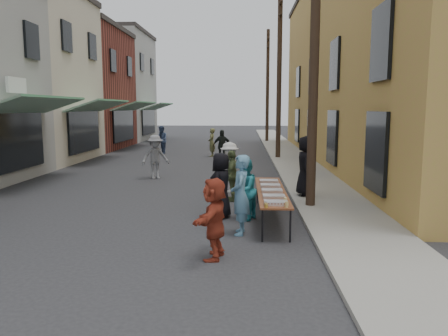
# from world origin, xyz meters

# --- Properties ---
(ground) EXTENTS (120.00, 120.00, 0.00)m
(ground) POSITION_xyz_m (0.00, 0.00, 0.00)
(ground) COLOR #28282B
(ground) RESTS_ON ground
(sidewalk) EXTENTS (2.20, 60.00, 0.10)m
(sidewalk) POSITION_xyz_m (5.00, 15.00, 0.05)
(sidewalk) COLOR gray
(sidewalk) RESTS_ON ground
(storefront_row) EXTENTS (8.00, 37.00, 9.00)m
(storefront_row) POSITION_xyz_m (-10.00, 14.96, 4.12)
(storefront_row) COLOR maroon
(storefront_row) RESTS_ON ground
(building_ochre) EXTENTS (10.00, 28.00, 10.00)m
(building_ochre) POSITION_xyz_m (11.10, 14.00, 5.00)
(building_ochre) COLOR #B2983F
(building_ochre) RESTS_ON ground
(utility_pole_near) EXTENTS (0.26, 0.26, 9.00)m
(utility_pole_near) POSITION_xyz_m (4.30, 3.00, 4.50)
(utility_pole_near) COLOR #2D2116
(utility_pole_near) RESTS_ON ground
(utility_pole_mid) EXTENTS (0.26, 0.26, 9.00)m
(utility_pole_mid) POSITION_xyz_m (4.30, 15.00, 4.50)
(utility_pole_mid) COLOR #2D2116
(utility_pole_mid) RESTS_ON ground
(utility_pole_far) EXTENTS (0.26, 0.26, 9.00)m
(utility_pole_far) POSITION_xyz_m (4.30, 27.00, 4.50)
(utility_pole_far) COLOR #2D2116
(utility_pole_far) RESTS_ON ground
(serving_table) EXTENTS (0.70, 4.00, 0.75)m
(serving_table) POSITION_xyz_m (3.13, 1.72, 0.71)
(serving_table) COLOR maroon
(serving_table) RESTS_ON ground
(catering_tray_sausage) EXTENTS (0.50, 0.33, 0.08)m
(catering_tray_sausage) POSITION_xyz_m (3.13, 0.07, 0.79)
(catering_tray_sausage) COLOR maroon
(catering_tray_sausage) RESTS_ON serving_table
(catering_tray_foil_b) EXTENTS (0.50, 0.33, 0.08)m
(catering_tray_foil_b) POSITION_xyz_m (3.13, 0.72, 0.79)
(catering_tray_foil_b) COLOR #B2B2B7
(catering_tray_foil_b) RESTS_ON serving_table
(catering_tray_buns) EXTENTS (0.50, 0.33, 0.08)m
(catering_tray_buns) POSITION_xyz_m (3.13, 1.42, 0.79)
(catering_tray_buns) COLOR tan
(catering_tray_buns) RESTS_ON serving_table
(catering_tray_foil_d) EXTENTS (0.50, 0.33, 0.08)m
(catering_tray_foil_d) POSITION_xyz_m (3.13, 2.12, 0.79)
(catering_tray_foil_d) COLOR #B2B2B7
(catering_tray_foil_d) RESTS_ON serving_table
(catering_tray_buns_end) EXTENTS (0.50, 0.33, 0.08)m
(catering_tray_buns_end) POSITION_xyz_m (3.13, 2.82, 0.79)
(catering_tray_buns_end) COLOR tan
(catering_tray_buns_end) RESTS_ON serving_table
(condiment_jar_a) EXTENTS (0.07, 0.07, 0.08)m
(condiment_jar_a) POSITION_xyz_m (2.91, -0.23, 0.79)
(condiment_jar_a) COLOR #A57F26
(condiment_jar_a) RESTS_ON serving_table
(condiment_jar_b) EXTENTS (0.07, 0.07, 0.08)m
(condiment_jar_b) POSITION_xyz_m (2.91, -0.13, 0.79)
(condiment_jar_b) COLOR #A57F26
(condiment_jar_b) RESTS_ON serving_table
(condiment_jar_c) EXTENTS (0.07, 0.07, 0.08)m
(condiment_jar_c) POSITION_xyz_m (2.91, -0.03, 0.79)
(condiment_jar_c) COLOR #A57F26
(condiment_jar_c) RESTS_ON serving_table
(cup_stack) EXTENTS (0.08, 0.08, 0.12)m
(cup_stack) POSITION_xyz_m (3.33, -0.18, 0.81)
(cup_stack) COLOR tan
(cup_stack) RESTS_ON serving_table
(guest_front_a) EXTENTS (0.73, 0.93, 1.67)m
(guest_front_a) POSITION_xyz_m (1.86, 1.88, 0.83)
(guest_front_a) COLOR black
(guest_front_a) RESTS_ON ground
(guest_front_b) EXTENTS (0.44, 0.65, 1.78)m
(guest_front_b) POSITION_xyz_m (2.36, 0.40, 0.89)
(guest_front_b) COLOR #5585A4
(guest_front_b) RESTS_ON ground
(guest_front_c) EXTENTS (0.84, 0.92, 1.55)m
(guest_front_c) POSITION_xyz_m (2.47, 1.62, 0.77)
(guest_front_c) COLOR teal
(guest_front_c) RESTS_ON ground
(guest_front_d) EXTENTS (0.65, 1.10, 1.67)m
(guest_front_d) POSITION_xyz_m (1.96, 5.27, 0.84)
(guest_front_d) COLOR silver
(guest_front_d) RESTS_ON ground
(guest_front_e) EXTENTS (0.46, 0.93, 1.54)m
(guest_front_e) POSITION_xyz_m (2.08, 3.90, 0.77)
(guest_front_e) COLOR #505F37
(guest_front_e) RESTS_ON ground
(guest_queue_back) EXTENTS (0.70, 1.48, 1.53)m
(guest_queue_back) POSITION_xyz_m (1.90, -1.19, 0.77)
(guest_queue_back) COLOR #9E3722
(guest_queue_back) RESTS_ON ground
(server) EXTENTS (0.73, 0.99, 1.84)m
(server) POSITION_xyz_m (4.35, 4.37, 1.02)
(server) COLOR black
(server) RESTS_ON sidewalk
(passerby_left) EXTENTS (1.30, 1.12, 1.74)m
(passerby_left) POSITION_xyz_m (-1.07, 7.93, 0.87)
(passerby_left) COLOR slate
(passerby_left) RESTS_ON ground
(passerby_mid) EXTENTS (1.00, 0.46, 1.66)m
(passerby_mid) POSITION_xyz_m (1.30, 13.55, 0.83)
(passerby_mid) COLOR black
(passerby_mid) RESTS_ON ground
(passerby_right) EXTENTS (0.41, 0.61, 1.63)m
(passerby_right) POSITION_xyz_m (0.57, 15.94, 0.82)
(passerby_right) COLOR #63653A
(passerby_right) RESTS_ON ground
(passerby_far) EXTENTS (0.98, 1.04, 1.71)m
(passerby_far) POSITION_xyz_m (-2.63, 17.47, 0.85)
(passerby_far) COLOR #425680
(passerby_far) RESTS_ON ground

